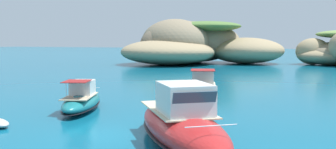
# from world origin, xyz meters

# --- Properties ---
(ground_plane) EXTENTS (400.00, 400.00, 0.00)m
(ground_plane) POSITION_xyz_m (0.00, 0.00, 0.00)
(ground_plane) COLOR #0C5B7A
(islet_large) EXTENTS (34.79, 30.45, 9.05)m
(islet_large) POSITION_xyz_m (-15.93, 58.38, 3.80)
(islet_large) COLOR #84755B
(islet_large) RESTS_ON ground
(motorboat_red) EXTENTS (8.34, 9.64, 2.91)m
(motorboat_red) POSITION_xyz_m (4.06, -0.17, 0.97)
(motorboat_red) COLOR red
(motorboat_red) RESTS_ON ground
(motorboat_cream) EXTENTS (4.70, 8.40, 2.52)m
(motorboat_cream) POSITION_xyz_m (0.89, 13.24, 0.80)
(motorboat_cream) COLOR beige
(motorboat_cream) RESTS_ON ground
(motorboat_teal) EXTENTS (4.46, 7.20, 2.17)m
(motorboat_teal) POSITION_xyz_m (-5.25, 5.24, 0.69)
(motorboat_teal) COLOR #19727A
(motorboat_teal) RESTS_ON ground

